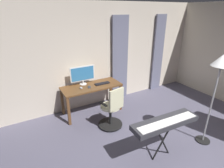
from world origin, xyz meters
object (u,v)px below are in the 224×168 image
at_px(computer_keyboard, 102,83).
at_px(floor_lamp, 220,70).
at_px(cell_phone_by_monitor, 89,87).
at_px(computer_monitor, 83,74).
at_px(office_chair, 112,109).
at_px(desk, 92,89).
at_px(piano_keyboard, 165,123).
at_px(computer_mouse, 81,88).

relative_size(computer_keyboard, floor_lamp, 0.21).
bearing_deg(cell_phone_by_monitor, floor_lamp, 146.70).
height_order(computer_monitor, floor_lamp, floor_lamp).
relative_size(office_chair, floor_lamp, 0.55).
bearing_deg(computer_keyboard, desk, -7.00).
bearing_deg(office_chair, piano_keyboard, -86.19).
bearing_deg(floor_lamp, computer_keyboard, -60.22).
distance_m(desk, cell_phone_by_monitor, 0.15).
height_order(computer_monitor, cell_phone_by_monitor, computer_monitor).
height_order(desk, office_chair, office_chair).
distance_m(desk, computer_mouse, 0.32).
bearing_deg(floor_lamp, computer_monitor, -54.98).
xyz_separation_m(computer_keyboard, computer_mouse, (0.57, 0.01, 0.01)).
bearing_deg(computer_keyboard, cell_phone_by_monitor, 5.03).
distance_m(office_chair, floor_lamp, 2.22).
bearing_deg(computer_keyboard, computer_monitor, -27.37).
height_order(computer_mouse, floor_lamp, floor_lamp).
height_order(computer_keyboard, cell_phone_by_monitor, computer_keyboard).
bearing_deg(piano_keyboard, cell_phone_by_monitor, -71.64).
bearing_deg(office_chair, desk, 86.83).
xyz_separation_m(office_chair, computer_mouse, (0.41, -0.79, 0.31)).
height_order(computer_keyboard, piano_keyboard, piano_keyboard).
height_order(computer_monitor, piano_keyboard, computer_monitor).
xyz_separation_m(computer_monitor, computer_keyboard, (-0.43, 0.22, -0.26)).
xyz_separation_m(computer_keyboard, floor_lamp, (-1.23, 2.14, 0.78)).
relative_size(computer_mouse, floor_lamp, 0.06).
bearing_deg(computer_mouse, floor_lamp, 130.15).
xyz_separation_m(office_chair, cell_phone_by_monitor, (0.21, -0.77, 0.29)).
xyz_separation_m(desk, computer_monitor, (0.15, -0.19, 0.37)).
bearing_deg(computer_mouse, office_chair, 117.30).
relative_size(computer_keyboard, piano_keyboard, 0.31).
relative_size(computer_monitor, piano_keyboard, 0.51).
height_order(office_chair, piano_keyboard, office_chair).
height_order(office_chair, computer_keyboard, office_chair).
xyz_separation_m(desk, computer_mouse, (0.29, 0.04, 0.12)).
height_order(office_chair, computer_monitor, computer_monitor).
bearing_deg(office_chair, computer_keyboard, 66.99).
xyz_separation_m(computer_keyboard, piano_keyboard, (-0.17, 2.03, -0.03)).
height_order(office_chair, computer_mouse, office_chair).
xyz_separation_m(desk, floor_lamp, (-1.51, 2.18, 0.89)).
relative_size(office_chair, computer_monitor, 1.57).
distance_m(office_chair, computer_monitor, 1.20).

